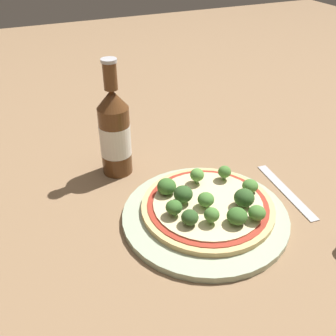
% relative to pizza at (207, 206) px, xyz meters
% --- Properties ---
extents(ground_plane, '(3.00, 3.00, 0.00)m').
position_rel_pizza_xyz_m(ground_plane, '(-0.01, -0.00, -0.02)').
color(ground_plane, '#846647').
extents(plate, '(0.28, 0.28, 0.01)m').
position_rel_pizza_xyz_m(plate, '(-0.01, -0.01, -0.01)').
color(plate, '#A3B293').
rests_on(plate, ground_plane).
extents(pizza, '(0.23, 0.23, 0.01)m').
position_rel_pizza_xyz_m(pizza, '(0.00, 0.00, 0.00)').
color(pizza, tan).
rests_on(pizza, plate).
extents(broccoli_floret_0, '(0.03, 0.03, 0.03)m').
position_rel_pizza_xyz_m(broccoli_floret_0, '(0.02, -0.06, 0.02)').
color(broccoli_floret_0, '#6B8E51').
rests_on(broccoli_floret_0, pizza).
extents(broccoli_floret_1, '(0.03, 0.03, 0.02)m').
position_rel_pizza_xyz_m(broccoli_floret_1, '(0.08, -0.01, 0.02)').
color(broccoli_floret_1, '#6B8E51').
rests_on(broccoli_floret_1, pizza).
extents(broccoli_floret_2, '(0.03, 0.03, 0.03)m').
position_rel_pizza_xyz_m(broccoli_floret_2, '(-0.05, 0.05, 0.02)').
color(broccoli_floret_2, '#6B8E51').
rests_on(broccoli_floret_2, pizza).
extents(broccoli_floret_3, '(0.03, 0.03, 0.03)m').
position_rel_pizza_xyz_m(broccoli_floret_3, '(-0.05, -0.04, 0.02)').
color(broccoli_floret_3, '#6B8E51').
rests_on(broccoli_floret_3, pizza).
extents(broccoli_floret_4, '(0.03, 0.03, 0.03)m').
position_rel_pizza_xyz_m(broccoli_floret_4, '(0.05, -0.03, 0.02)').
color(broccoli_floret_4, '#6B8E51').
rests_on(broccoli_floret_4, pizza).
extents(broccoli_floret_5, '(0.03, 0.03, 0.03)m').
position_rel_pizza_xyz_m(broccoli_floret_5, '(0.05, -0.07, 0.02)').
color(broccoli_floret_5, '#6B8E51').
rests_on(broccoli_floret_5, pizza).
extents(broccoli_floret_6, '(0.03, 0.03, 0.03)m').
position_rel_pizza_xyz_m(broccoli_floret_6, '(0.01, 0.06, 0.02)').
color(broccoli_floret_6, '#6B8E51').
rests_on(broccoli_floret_6, pizza).
extents(broccoli_floret_7, '(0.03, 0.03, 0.03)m').
position_rel_pizza_xyz_m(broccoli_floret_7, '(-0.01, -0.01, 0.02)').
color(broccoli_floret_7, '#6B8E51').
rests_on(broccoli_floret_7, pizza).
extents(broccoli_floret_8, '(0.02, 0.02, 0.03)m').
position_rel_pizza_xyz_m(broccoli_floret_8, '(0.06, 0.05, 0.02)').
color(broccoli_floret_8, '#6B8E51').
rests_on(broccoli_floret_8, pizza).
extents(broccoli_floret_9, '(0.02, 0.02, 0.03)m').
position_rel_pizza_xyz_m(broccoli_floret_9, '(-0.02, -0.05, 0.02)').
color(broccoli_floret_9, '#6B8E51').
rests_on(broccoli_floret_9, pizza).
extents(broccoli_floret_10, '(0.03, 0.03, 0.03)m').
position_rel_pizza_xyz_m(broccoli_floret_10, '(-0.04, 0.02, 0.02)').
color(broccoli_floret_10, '#6B8E51').
rests_on(broccoli_floret_10, pizza).
extents(broccoli_floret_11, '(0.03, 0.03, 0.03)m').
position_rel_pizza_xyz_m(broccoli_floret_11, '(-0.07, -0.01, 0.02)').
color(broccoli_floret_11, '#6B8E51').
rests_on(broccoli_floret_11, pizza).
extents(beer_bottle, '(0.06, 0.06, 0.23)m').
position_rel_pizza_xyz_m(beer_bottle, '(-0.10, 0.19, 0.07)').
color(beer_bottle, '#563319').
rests_on(beer_bottle, ground_plane).
extents(fork, '(0.03, 0.18, 0.00)m').
position_rel_pizza_xyz_m(fork, '(0.17, -0.00, -0.02)').
color(fork, '#B2B2B7').
rests_on(fork, ground_plane).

